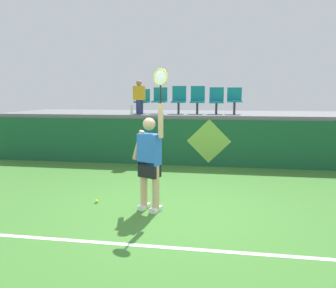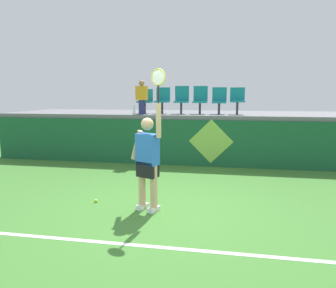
# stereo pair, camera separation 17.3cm
# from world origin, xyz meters

# --- Properties ---
(ground_plane) EXTENTS (40.00, 40.00, 0.00)m
(ground_plane) POSITION_xyz_m (0.00, 0.00, 0.00)
(ground_plane) COLOR #3D752D
(court_back_wall) EXTENTS (12.26, 0.20, 1.35)m
(court_back_wall) POSITION_xyz_m (0.00, 3.78, 0.67)
(court_back_wall) COLOR #195633
(court_back_wall) RESTS_ON ground_plane
(spectator_platform) EXTENTS (12.26, 3.09, 0.12)m
(spectator_platform) POSITION_xyz_m (0.00, 5.28, 1.41)
(spectator_platform) COLOR slate
(spectator_platform) RESTS_ON court_back_wall
(court_baseline_stripe) EXTENTS (11.03, 0.08, 0.01)m
(court_baseline_stripe) POSITION_xyz_m (0.00, -1.29, 0.00)
(court_baseline_stripe) COLOR white
(court_baseline_stripe) RESTS_ON ground_plane
(tennis_player) EXTENTS (0.71, 0.39, 2.49)m
(tennis_player) POSITION_xyz_m (-0.27, 0.03, 0.94)
(tennis_player) COLOR white
(tennis_player) RESTS_ON ground_plane
(tennis_ball) EXTENTS (0.07, 0.07, 0.07)m
(tennis_ball) POSITION_xyz_m (-1.36, 0.25, 0.03)
(tennis_ball) COLOR #D1E533
(tennis_ball) RESTS_ON ground_plane
(water_bottle) EXTENTS (0.08, 0.08, 0.28)m
(water_bottle) POSITION_xyz_m (-1.62, 3.83, 1.61)
(water_bottle) COLOR white
(water_bottle) RESTS_ON spectator_platform
(stadium_chair_0) EXTENTS (0.44, 0.42, 0.78)m
(stadium_chair_0) POSITION_xyz_m (-1.45, 4.54, 1.90)
(stadium_chair_0) COLOR #38383D
(stadium_chair_0) RESTS_ON spectator_platform
(stadium_chair_1) EXTENTS (0.44, 0.42, 0.82)m
(stadium_chair_1) POSITION_xyz_m (-0.89, 4.54, 1.92)
(stadium_chair_1) COLOR #38383D
(stadium_chair_1) RESTS_ON spectator_platform
(stadium_chair_2) EXTENTS (0.44, 0.42, 0.87)m
(stadium_chair_2) POSITION_xyz_m (-0.28, 4.55, 1.94)
(stadium_chair_2) COLOR #38383D
(stadium_chair_2) RESTS_ON spectator_platform
(stadium_chair_3) EXTENTS (0.44, 0.42, 0.86)m
(stadium_chair_3) POSITION_xyz_m (0.30, 4.55, 1.93)
(stadium_chair_3) COLOR #38383D
(stadium_chair_3) RESTS_ON spectator_platform
(stadium_chair_4) EXTENTS (0.44, 0.42, 0.82)m
(stadium_chair_4) POSITION_xyz_m (0.88, 4.55, 1.91)
(stadium_chair_4) COLOR #38383D
(stadium_chair_4) RESTS_ON spectator_platform
(stadium_chair_5) EXTENTS (0.44, 0.42, 0.81)m
(stadium_chair_5) POSITION_xyz_m (1.43, 4.54, 1.93)
(stadium_chair_5) COLOR #38383D
(stadium_chair_5) RESTS_ON spectator_platform
(spectator_0) EXTENTS (0.34, 0.20, 1.03)m
(spectator_0) POSITION_xyz_m (-1.45, 4.10, 2.00)
(spectator_0) COLOR navy
(spectator_0) RESTS_ON spectator_platform
(wall_signage_mount) EXTENTS (1.27, 0.01, 1.38)m
(wall_signage_mount) POSITION_xyz_m (0.69, 3.68, 0.00)
(wall_signage_mount) COLOR #195633
(wall_signage_mount) RESTS_ON ground_plane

